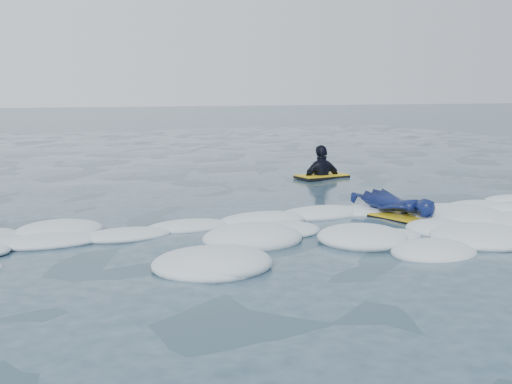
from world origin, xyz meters
TOP-DOWN VIEW (x-y plane):
  - ground at (0.00, 0.00)m, footprint 120.00×120.00m
  - foam_band at (0.00, 1.03)m, footprint 12.00×3.10m
  - prone_woman_unit at (2.67, 1.21)m, footprint 0.75×1.49m
  - waiting_rider_unit at (3.58, 5.10)m, footprint 1.07×0.69m

SIDE VIEW (x-z plane):
  - waiting_rider_unit at x=3.58m, z-range -0.84..0.67m
  - ground at x=0.00m, z-range 0.00..0.00m
  - foam_band at x=0.00m, z-range -0.15..0.15m
  - prone_woman_unit at x=2.67m, z-range 0.00..0.36m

